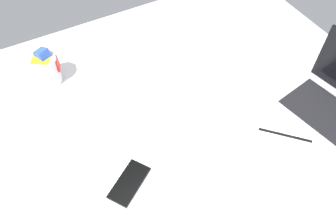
{
  "coord_description": "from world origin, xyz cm",
  "views": [
    {
      "loc": [
        33.27,
        -42.56,
        110.51
      ],
      "look_at": [
        -26.3,
        -10.43,
        24.0
      ],
      "focal_mm": 36.7,
      "sensor_mm": 36.0,
      "label": 1
    }
  ],
  "objects": [
    {
      "name": "bed_mattress",
      "position": [
        0.0,
        0.0,
        9.0
      ],
      "size": [
        180.0,
        140.0,
        18.0
      ],
      "primitive_type": "cube",
      "color": "white",
      "rests_on": "ground"
    },
    {
      "name": "cell_phone",
      "position": [
        -12.36,
        -30.93,
        18.4
      ],
      "size": [
        13.48,
        15.41,
        0.8
      ],
      "primitive_type": "cube",
      "rotation": [
        0.0,
        0.0,
        0.6
      ],
      "color": "black",
      "rests_on": "bed_mattress"
    },
    {
      "name": "charger_cable",
      "position": [
        -3.8,
        20.58,
        18.3
      ],
      "size": [
        12.56,
        12.33,
        0.6
      ],
      "primitive_type": "cube",
      "rotation": [
        0.0,
        0.0,
        0.78
      ],
      "color": "black",
      "rests_on": "bed_mattress"
    },
    {
      "name": "snack_cup",
      "position": [
        -63.97,
        -39.15,
        24.19
      ],
      "size": [
        9.0,
        9.78,
        14.22
      ],
      "color": "silver",
      "rests_on": "bed_mattress"
    }
  ]
}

